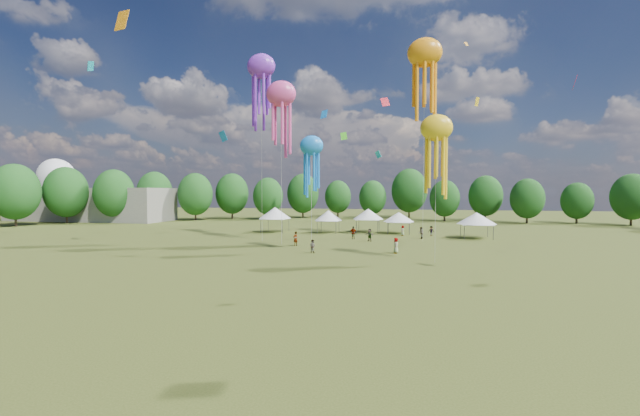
# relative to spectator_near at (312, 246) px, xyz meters

# --- Properties ---
(ground) EXTENTS (300.00, 300.00, 0.00)m
(ground) POSITION_rel_spectator_near_xyz_m (6.62, -32.82, -0.78)
(ground) COLOR #384416
(ground) RESTS_ON ground
(spectator_near) EXTENTS (0.92, 0.82, 1.56)m
(spectator_near) POSITION_rel_spectator_near_xyz_m (0.00, 0.00, 0.00)
(spectator_near) COLOR gray
(spectator_near) RESTS_ON ground
(spectators_far) EXTENTS (19.16, 20.59, 1.90)m
(spectators_far) POSITION_rel_spectator_near_xyz_m (7.77, 13.56, 0.11)
(spectators_far) COLOR gray
(spectators_far) RESTS_ON ground
(festival_tents) EXTENTS (38.81, 11.50, 4.42)m
(festival_tents) POSITION_rel_spectator_near_xyz_m (4.12, 22.58, 2.33)
(festival_tents) COLOR #47474C
(festival_tents) RESTS_ON ground
(show_kites) EXTENTS (27.30, 20.70, 28.87)m
(show_kites) POSITION_rel_spectator_near_xyz_m (2.75, 8.63, 19.65)
(show_kites) COLOR #E84495
(show_kites) RESTS_ON ground
(small_kites) EXTENTS (72.44, 59.20, 45.72)m
(small_kites) POSITION_rel_spectator_near_xyz_m (5.56, 8.61, 30.99)
(small_kites) COLOR #E84495
(small_kites) RESTS_ON ground
(treeline) EXTENTS (201.57, 95.24, 13.43)m
(treeline) POSITION_rel_spectator_near_xyz_m (2.75, 29.70, 5.76)
(treeline) COLOR #38281C
(treeline) RESTS_ON ground
(hangar) EXTENTS (40.00, 12.00, 8.00)m
(hangar) POSITION_rel_spectator_near_xyz_m (-65.38, 39.18, 3.22)
(hangar) COLOR gray
(hangar) RESTS_ON ground
(radome) EXTENTS (9.00, 9.00, 16.00)m
(radome) POSITION_rel_spectator_near_xyz_m (-81.38, 45.18, 9.21)
(radome) COLOR white
(radome) RESTS_ON ground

